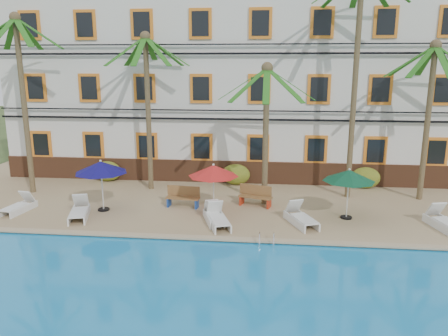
# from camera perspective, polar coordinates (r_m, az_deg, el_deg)

# --- Properties ---
(ground) EXTENTS (100.00, 100.00, 0.00)m
(ground) POSITION_cam_1_polar(r_m,az_deg,el_deg) (17.11, -1.41, -8.86)
(ground) COLOR #384C23
(ground) RESTS_ON ground
(pool_deck) EXTENTS (30.00, 12.00, 0.25)m
(pool_deck) POSITION_cam_1_polar(r_m,az_deg,el_deg) (21.75, 0.28, -3.58)
(pool_deck) COLOR tan
(pool_deck) RESTS_ON ground
(pool_coping) EXTENTS (30.00, 0.35, 0.06)m
(pool_coping) POSITION_cam_1_polar(r_m,az_deg,el_deg) (16.18, -1.82, -9.15)
(pool_coping) COLOR tan
(pool_coping) RESTS_ON pool_deck
(hotel_building) EXTENTS (25.40, 6.44, 10.22)m
(hotel_building) POSITION_cam_1_polar(r_m,az_deg,el_deg) (25.78, 1.41, 10.95)
(hotel_building) COLOR silver
(hotel_building) RESTS_ON pool_deck
(palm_a) EXTENTS (4.21, 4.21, 8.57)m
(palm_a) POSITION_cam_1_polar(r_m,az_deg,el_deg) (23.07, -24.92, 10.25)
(palm_a) COLOR brown
(palm_a) RESTS_ON pool_deck
(palm_b) EXTENTS (4.21, 4.21, 7.77)m
(palm_b) POSITION_cam_1_polar(r_m,az_deg,el_deg) (21.94, -9.98, 9.97)
(palm_b) COLOR brown
(palm_b) RESTS_ON pool_deck
(palm_c) EXTENTS (4.21, 4.21, 6.33)m
(palm_c) POSITION_cam_1_polar(r_m,az_deg,el_deg) (19.31, 5.53, 7.14)
(palm_c) COLOR brown
(palm_c) RESTS_ON pool_deck
(palm_d) EXTENTS (4.21, 4.21, 10.45)m
(palm_d) POSITION_cam_1_polar(r_m,az_deg,el_deg) (21.03, 16.94, 13.59)
(palm_d) COLOR brown
(palm_d) RESTS_ON pool_deck
(palm_e) EXTENTS (4.21, 4.21, 7.29)m
(palm_e) POSITION_cam_1_polar(r_m,az_deg,el_deg) (21.90, 25.31, 8.17)
(palm_e) COLOR brown
(palm_e) RESTS_ON pool_deck
(shrub_left) EXTENTS (1.50, 0.90, 1.10)m
(shrub_left) POSITION_cam_1_polar(r_m,az_deg,el_deg) (24.61, -14.99, -0.40)
(shrub_left) COLOR #225A19
(shrub_left) RESTS_ON pool_deck
(shrub_mid) EXTENTS (1.50, 0.90, 1.10)m
(shrub_mid) POSITION_cam_1_polar(r_m,az_deg,el_deg) (23.07, 1.55, -0.85)
(shrub_mid) COLOR #225A19
(shrub_mid) RESTS_ON pool_deck
(shrub_right) EXTENTS (1.50, 0.90, 1.10)m
(shrub_right) POSITION_cam_1_polar(r_m,az_deg,el_deg) (23.54, 17.98, -1.22)
(shrub_right) COLOR #225A19
(shrub_right) RESTS_ON pool_deck
(umbrella_blue) EXTENTS (2.26, 2.26, 2.26)m
(umbrella_blue) POSITION_cam_1_polar(r_m,az_deg,el_deg) (19.40, -15.78, 0.07)
(umbrella_blue) COLOR black
(umbrella_blue) RESTS_ON pool_deck
(umbrella_red) EXTENTS (2.16, 2.16, 2.17)m
(umbrella_red) POSITION_cam_1_polar(r_m,az_deg,el_deg) (18.42, -1.39, -0.39)
(umbrella_red) COLOR black
(umbrella_red) RESTS_ON pool_deck
(umbrella_green) EXTENTS (2.13, 2.13, 2.14)m
(umbrella_green) POSITION_cam_1_polar(r_m,az_deg,el_deg) (18.43, 16.01, -0.99)
(umbrella_green) COLOR black
(umbrella_green) RESTS_ON pool_deck
(lounger_a) EXTENTS (0.88, 1.81, 0.82)m
(lounger_a) POSITION_cam_1_polar(r_m,az_deg,el_deg) (20.91, -25.20, -4.49)
(lounger_a) COLOR silver
(lounger_a) RESTS_ON pool_deck
(lounger_b) EXTENTS (1.19, 2.02, 0.90)m
(lounger_b) POSITION_cam_1_polar(r_m,az_deg,el_deg) (19.18, -18.38, -5.34)
(lounger_b) COLOR silver
(lounger_b) RESTS_ON pool_deck
(lounger_c) EXTENTS (1.11, 1.82, 0.81)m
(lounger_c) POSITION_cam_1_polar(r_m,az_deg,el_deg) (17.81, -1.39, -6.18)
(lounger_c) COLOR silver
(lounger_c) RESTS_ON pool_deck
(lounger_d) EXTENTS (1.25, 2.00, 0.89)m
(lounger_d) POSITION_cam_1_polar(r_m,az_deg,el_deg) (17.37, -0.81, -6.60)
(lounger_d) COLOR silver
(lounger_d) RESTS_ON pool_deck
(lounger_e) EXTENTS (1.37, 2.02, 0.90)m
(lounger_e) POSITION_cam_1_polar(r_m,az_deg,el_deg) (17.76, 9.98, -6.35)
(lounger_e) COLOR silver
(lounger_e) RESTS_ON pool_deck
(lounger_f) EXTENTS (1.15, 2.06, 0.92)m
(lounger_f) POSITION_cam_1_polar(r_m,az_deg,el_deg) (19.07, 26.87, -6.23)
(lounger_f) COLOR silver
(lounger_f) RESTS_ON pool_deck
(bench_left) EXTENTS (1.54, 0.63, 0.93)m
(bench_left) POSITION_cam_1_polar(r_m,az_deg,el_deg) (19.62, -5.34, -3.73)
(bench_left) COLOR olive
(bench_left) RESTS_ON pool_deck
(bench_right) EXTENTS (1.57, 0.90, 0.93)m
(bench_right) POSITION_cam_1_polar(r_m,az_deg,el_deg) (19.73, 4.19, -3.61)
(bench_right) COLOR olive
(bench_right) RESTS_ON pool_deck
(pool_ladder) EXTENTS (0.54, 0.74, 0.74)m
(pool_ladder) POSITION_cam_1_polar(r_m,az_deg,el_deg) (15.96, 5.58, -9.64)
(pool_ladder) COLOR silver
(pool_ladder) RESTS_ON ground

